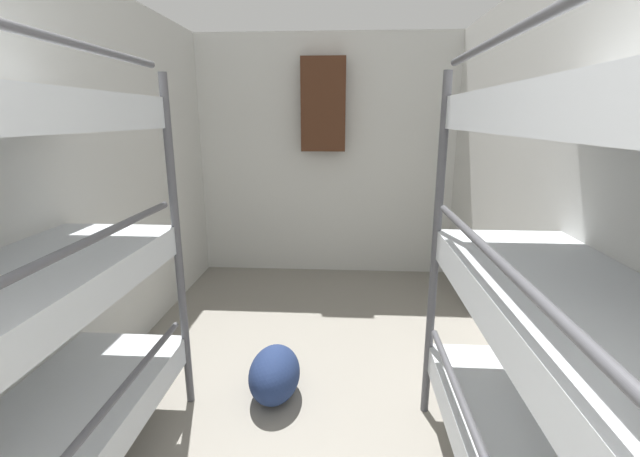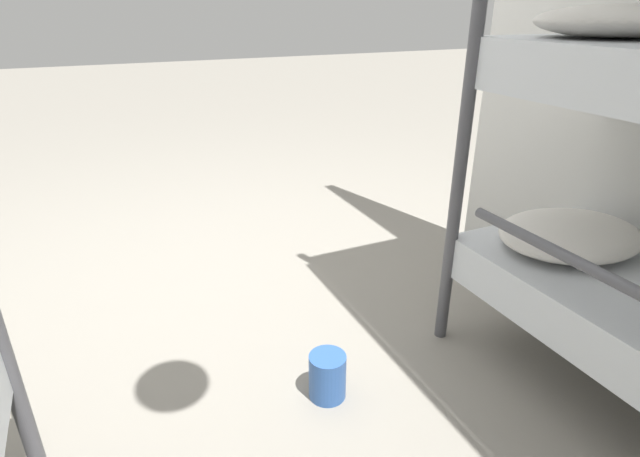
# 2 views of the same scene
# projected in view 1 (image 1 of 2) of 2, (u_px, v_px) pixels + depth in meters

# --- Properties ---
(wall_left) EXTENTS (0.06, 4.79, 2.47)m
(wall_left) POSITION_uv_depth(u_px,v_px,m) (52.00, 197.00, 2.30)
(wall_left) COLOR silver
(wall_left) RESTS_ON ground_plane
(wall_right) EXTENTS (0.06, 4.79, 2.47)m
(wall_right) POSITION_uv_depth(u_px,v_px,m) (574.00, 203.00, 2.13)
(wall_right) COLOR silver
(wall_right) RESTS_ON ground_plane
(wall_back) EXTENTS (2.78, 0.06, 2.47)m
(wall_back) POSITION_uv_depth(u_px,v_px,m) (326.00, 158.00, 4.50)
(wall_back) COLOR silver
(wall_back) RESTS_ON ground_plane
(bunk_stack_right_near) EXTENTS (0.66, 1.81, 1.90)m
(bunk_stack_right_near) POSITION_uv_depth(u_px,v_px,m) (602.00, 332.00, 1.30)
(bunk_stack_right_near) COLOR #4C4C51
(bunk_stack_right_near) RESTS_ON ground_plane
(duffel_bag) EXTENTS (0.30, 0.46, 0.30)m
(duffel_bag) POSITION_uv_depth(u_px,v_px,m) (275.00, 374.00, 2.57)
(duffel_bag) COLOR navy
(duffel_bag) RESTS_ON ground_plane
(hanging_coat) EXTENTS (0.44, 0.12, 0.90)m
(hanging_coat) POSITION_uv_depth(u_px,v_px,m) (323.00, 105.00, 4.22)
(hanging_coat) COLOR #472819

